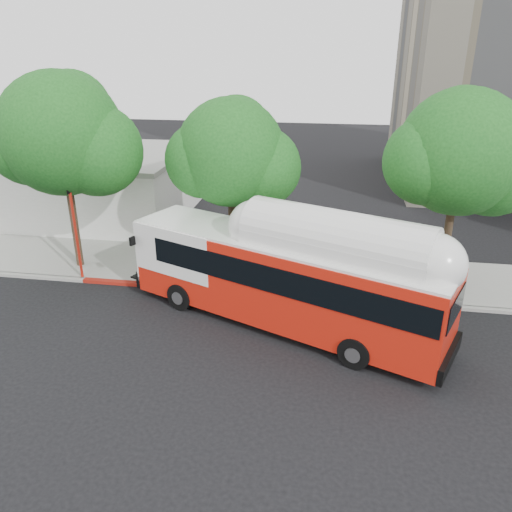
{
  "coord_description": "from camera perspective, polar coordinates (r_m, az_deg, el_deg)",
  "views": [
    {
      "loc": [
        3.79,
        -16.48,
        10.65
      ],
      "look_at": [
        0.66,
        3.0,
        2.31
      ],
      "focal_mm": 35.0,
      "sensor_mm": 36.0,
      "label": 1
    }
  ],
  "objects": [
    {
      "name": "street_tree_right",
      "position": [
        23.45,
        23.28,
        10.28
      ],
      "size": [
        6.21,
        5.4,
        9.18
      ],
      "color": "#2D2116",
      "rests_on": "ground"
    },
    {
      "name": "curb_strip",
      "position": [
        23.27,
        -1.26,
        -4.13
      ],
      "size": [
        60.0,
        0.3,
        0.15
      ],
      "primitive_type": "cube",
      "color": "gray",
      "rests_on": "ground"
    },
    {
      "name": "ground",
      "position": [
        19.98,
        -3.28,
        -9.34
      ],
      "size": [
        120.0,
        120.0,
        0.0
      ],
      "primitive_type": "plane",
      "color": "black",
      "rests_on": "ground"
    },
    {
      "name": "sidewalk",
      "position": [
        25.58,
        -0.22,
        -1.51
      ],
      "size": [
        60.0,
        5.0,
        0.15
      ],
      "primitive_type": "cube",
      "color": "gray",
      "rests_on": "ground"
    },
    {
      "name": "red_curb_segment",
      "position": [
        23.94,
        -8.35,
        -3.56
      ],
      "size": [
        10.0,
        0.32,
        0.16
      ],
      "primitive_type": "cube",
      "color": "maroon",
      "rests_on": "ground"
    },
    {
      "name": "street_tree_mid",
      "position": [
        23.44,
        -1.87,
        11.22
      ],
      "size": [
        5.75,
        5.0,
        8.62
      ],
      "color": "#2D2116",
      "rests_on": "ground"
    },
    {
      "name": "signal_pole",
      "position": [
        25.21,
        -19.87,
        2.38
      ],
      "size": [
        0.13,
        0.44,
        4.66
      ],
      "color": "red",
      "rests_on": "ground"
    },
    {
      "name": "transit_bus",
      "position": [
        20.03,
        3.24,
        -2.82
      ],
      "size": [
        14.06,
        7.84,
        4.21
      ],
      "rotation": [
        0.0,
        0.0,
        -0.4
      ],
      "color": "red",
      "rests_on": "ground"
    },
    {
      "name": "low_commercial_bldg",
      "position": [
        36.3,
        -20.73,
        7.9
      ],
      "size": [
        16.2,
        10.2,
        4.25
      ],
      "color": "silver",
      "rests_on": "ground"
    },
    {
      "name": "street_tree_left",
      "position": [
        25.57,
        -20.31,
        12.43
      ],
      "size": [
        6.67,
        5.8,
        9.74
      ],
      "color": "#2D2116",
      "rests_on": "ground"
    }
  ]
}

